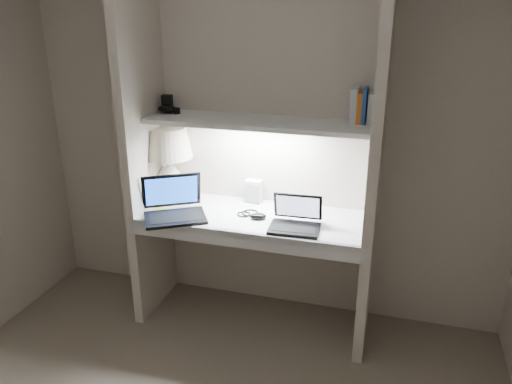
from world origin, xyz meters
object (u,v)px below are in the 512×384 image
(laptop_netbook, at_px, (296,220))
(speaker, at_px, (254,191))
(table_lamp, at_px, (168,151))
(book_row, at_px, (367,107))
(laptop_main, at_px, (174,207))

(laptop_netbook, distance_m, speaker, 0.49)
(table_lamp, bearing_deg, laptop_netbook, -14.39)
(speaker, height_order, book_row, book_row)
(speaker, relative_size, book_row, 0.75)
(table_lamp, xyz_separation_m, speaker, (0.58, 0.09, -0.26))
(laptop_main, xyz_separation_m, speaker, (0.42, 0.37, 0.02))
(table_lamp, relative_size, book_row, 2.41)
(speaker, bearing_deg, table_lamp, -166.06)
(laptop_netbook, bearing_deg, laptop_main, -179.69)
(book_row, bearing_deg, laptop_main, -163.08)
(table_lamp, height_order, book_row, book_row)
(laptop_main, distance_m, book_row, 1.34)
(table_lamp, relative_size, laptop_netbook, 1.62)
(laptop_main, height_order, speaker, laptop_main)
(laptop_main, bearing_deg, speaker, 10.80)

